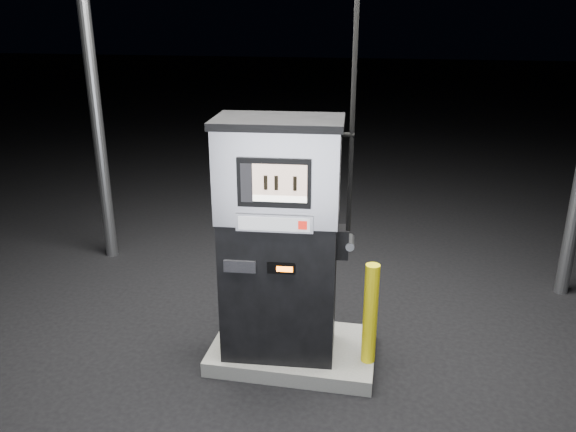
# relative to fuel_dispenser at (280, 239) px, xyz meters

# --- Properties ---
(ground) EXTENTS (80.00, 80.00, 0.00)m
(ground) POSITION_rel_fuel_dispenser_xyz_m (0.11, 0.10, -1.31)
(ground) COLOR black
(ground) RESTS_ON ground
(pump_island) EXTENTS (1.60, 1.00, 0.15)m
(pump_island) POSITION_rel_fuel_dispenser_xyz_m (0.11, 0.10, -1.24)
(pump_island) COLOR #61615C
(pump_island) RESTS_ON ground
(fuel_dispenser) EXTENTS (1.27, 0.75, 4.70)m
(fuel_dispenser) POSITION_rel_fuel_dispenser_xyz_m (0.00, 0.00, 0.00)
(fuel_dispenser) COLOR black
(fuel_dispenser) RESTS_ON pump_island
(bollard_left) EXTENTS (0.13, 0.13, 0.81)m
(bollard_left) POSITION_rel_fuel_dispenser_xyz_m (-0.49, -0.05, -0.76)
(bollard_left) COLOR yellow
(bollard_left) RESTS_ON pump_island
(bollard_right) EXTENTS (0.14, 0.14, 0.99)m
(bollard_right) POSITION_rel_fuel_dispenser_xyz_m (0.85, -0.04, -0.67)
(bollard_right) COLOR yellow
(bollard_right) RESTS_ON pump_island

